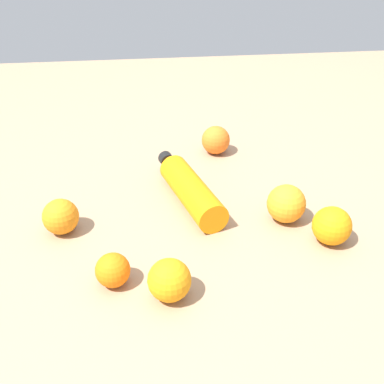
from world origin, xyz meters
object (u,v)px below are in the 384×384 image
(orange_1, at_px, (61,217))
(orange_3, at_px, (169,280))
(orange_2, at_px, (113,270))
(orange_0, at_px, (216,140))
(water_bottle, at_px, (188,187))
(orange_4, at_px, (332,226))
(orange_5, at_px, (286,204))

(orange_1, bearing_deg, orange_3, -46.42)
(orange_2, xyz_separation_m, orange_3, (0.10, -0.04, 0.01))
(orange_0, bearing_deg, water_bottle, -113.96)
(orange_1, relative_size, orange_3, 0.98)
(orange_2, height_order, orange_4, orange_4)
(orange_2, bearing_deg, water_bottle, 57.72)
(orange_0, bearing_deg, orange_3, -107.64)
(orange_2, distance_m, orange_3, 0.11)
(water_bottle, relative_size, orange_3, 4.06)
(orange_2, relative_size, orange_5, 0.76)
(orange_2, height_order, orange_5, orange_5)
(water_bottle, bearing_deg, orange_1, 92.68)
(orange_0, relative_size, orange_1, 1.04)
(orange_2, bearing_deg, orange_1, 122.49)
(water_bottle, distance_m, orange_3, 0.31)
(water_bottle, height_order, orange_3, orange_3)
(orange_3, distance_m, orange_4, 0.35)
(orange_4, bearing_deg, orange_0, 111.07)
(orange_2, bearing_deg, orange_4, 9.27)
(orange_2, xyz_separation_m, orange_5, (0.36, 0.15, 0.01))
(water_bottle, height_order, orange_0, orange_0)
(water_bottle, bearing_deg, orange_4, -141.14)
(orange_2, relative_size, orange_3, 0.83)
(orange_5, bearing_deg, orange_3, -142.92)
(orange_1, height_order, orange_3, orange_3)
(orange_0, height_order, orange_5, orange_5)
(orange_0, height_order, orange_4, orange_4)
(water_bottle, height_order, orange_5, orange_5)
(orange_0, relative_size, orange_2, 1.23)
(orange_3, bearing_deg, orange_5, 37.08)
(orange_0, bearing_deg, orange_5, -74.18)
(orange_2, distance_m, orange_4, 0.43)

